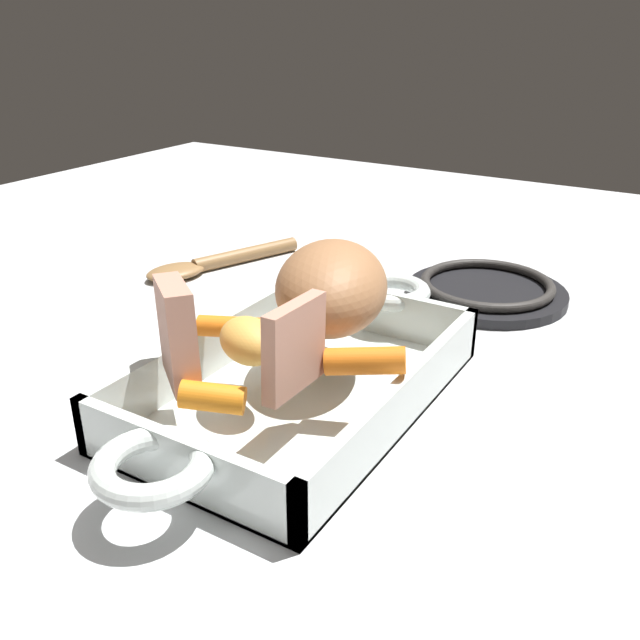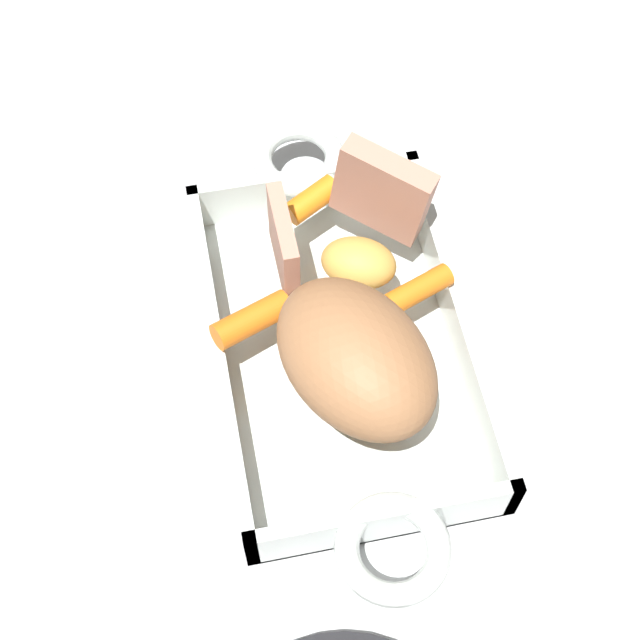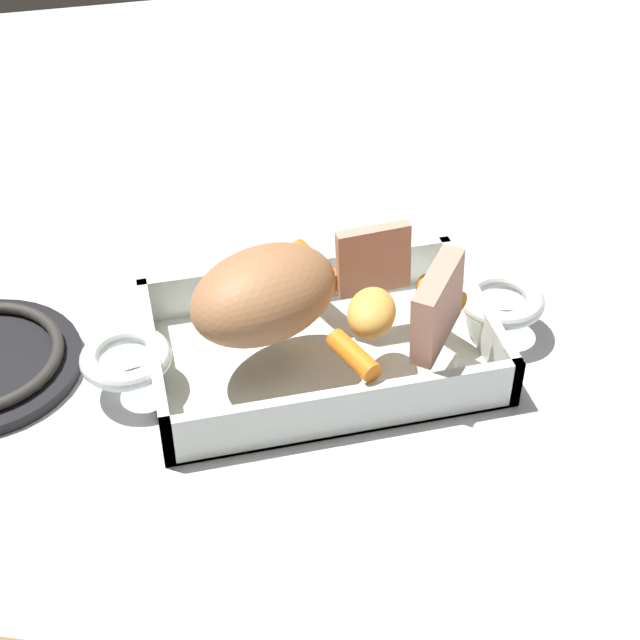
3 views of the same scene
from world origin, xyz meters
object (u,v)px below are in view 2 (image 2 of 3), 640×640
roast_slice_thick (284,245)px  potato_near_roast (359,263)px  baby_carrot_short (252,320)px  pork_roast (350,359)px  roasting_dish (340,343)px  roast_slice_thin (382,192)px  baby_carrot_southeast (418,290)px  baby_carrot_northwest (316,199)px

roast_slice_thick → potato_near_roast: (0.02, 0.06, -0.02)m
baby_carrot_short → potato_near_roast: 0.09m
pork_roast → roasting_dish: bearing=175.2°
roast_slice_thin → baby_carrot_southeast: roast_slice_thin is taller
roast_slice_thin → roast_slice_thick: 0.09m
pork_roast → roast_slice_thin: 0.15m
pork_roast → roast_slice_thin: size_ratio=1.83×
roasting_dish → roast_slice_thick: bearing=-150.5°
roast_slice_thin → baby_carrot_northwest: 0.06m
pork_roast → baby_carrot_short: (-0.06, -0.06, -0.03)m
roast_slice_thin → baby_carrot_northwest: size_ratio=1.67×
baby_carrot_southeast → baby_carrot_short: baby_carrot_short is taller
roast_slice_thin → baby_carrot_northwest: (-0.02, -0.05, -0.03)m
baby_carrot_southeast → potato_near_roast: size_ratio=0.93×
baby_carrot_northwest → roasting_dish: bearing=-1.6°
roast_slice_thin → pork_roast: bearing=-21.8°
pork_roast → baby_carrot_northwest: pork_roast is taller
roasting_dish → pork_roast: pork_roast is taller
baby_carrot_short → baby_carrot_southeast: bearing=91.1°
roasting_dish → pork_roast: (0.05, -0.00, 0.07)m
roasting_dish → roast_slice_thick: (-0.06, -0.03, 0.06)m
baby_carrot_southeast → potato_near_roast: (-0.03, -0.04, 0.01)m
baby_carrot_southeast → roasting_dish: bearing=-78.4°
roast_slice_thin → roasting_dish: bearing=-30.0°
roast_slice_thick → baby_carrot_short: 0.06m
pork_roast → baby_carrot_northwest: (-0.16, 0.01, -0.03)m
roasting_dish → potato_near_roast: bearing=150.7°
baby_carrot_southeast → pork_roast: bearing=-47.1°
baby_carrot_northwest → baby_carrot_southeast: bearing=31.3°
baby_carrot_short → potato_near_roast: potato_near_roast is taller
baby_carrot_northwest → baby_carrot_short: baby_carrot_short is taller
baby_carrot_southeast → potato_near_roast: bearing=-123.4°
baby_carrot_short → potato_near_roast: bearing=108.6°
baby_carrot_southeast → baby_carrot_northwest: 0.12m
potato_near_roast → roast_slice_thick: bearing=-107.2°
roast_slice_thin → baby_carrot_southeast: (0.08, 0.01, -0.03)m
potato_near_roast → baby_carrot_southeast: bearing=56.6°
roasting_dish → roast_slice_thin: 0.12m
roast_slice_thin → potato_near_roast: roast_slice_thin is taller
roast_slice_thick → baby_carrot_short: (0.05, -0.03, -0.02)m
roast_slice_thick → baby_carrot_northwest: (-0.06, 0.04, -0.02)m
potato_near_roast → pork_roast: bearing=-16.5°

